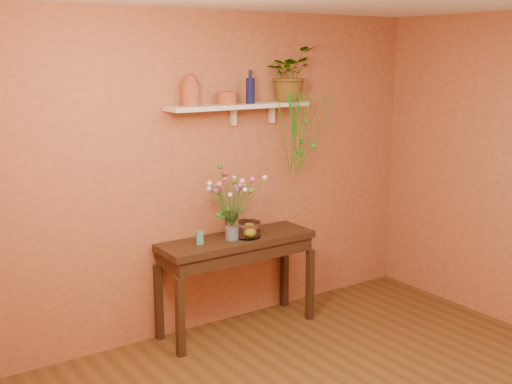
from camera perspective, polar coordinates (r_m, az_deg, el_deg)
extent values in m
cube|color=#C76B44|center=(5.51, -2.64, 1.83)|extent=(4.00, 0.04, 2.70)
cube|color=#C76B44|center=(2.92, -15.70, -8.00)|extent=(0.04, 4.00, 2.70)
cube|color=#362316|center=(5.41, -1.72, -4.38)|extent=(1.36, 0.44, 0.06)
cube|color=#362316|center=(5.44, -1.72, -5.26)|extent=(1.31, 0.40, 0.12)
cube|color=#362316|center=(5.11, -6.80, -11.09)|extent=(0.06, 0.06, 0.65)
cube|color=#362316|center=(5.78, 4.84, -8.26)|extent=(0.06, 0.06, 0.65)
cube|color=#362316|center=(5.43, -8.68, -9.73)|extent=(0.06, 0.06, 0.65)
cube|color=#362316|center=(6.06, 2.57, -7.25)|extent=(0.06, 0.06, 0.65)
cube|color=white|center=(5.35, -1.50, 7.69)|extent=(1.30, 0.24, 0.04)
cube|color=white|center=(5.44, -2.04, 6.78)|extent=(0.04, 0.05, 0.15)
cube|color=white|center=(5.66, 1.41, 7.00)|extent=(0.04, 0.05, 0.15)
cylinder|color=#B46035|center=(5.14, -5.87, 8.67)|extent=(0.18, 0.18, 0.18)
sphere|color=#B46035|center=(5.14, -5.90, 9.83)|extent=(0.12, 0.12, 0.12)
cylinder|color=#B46035|center=(5.30, -2.62, 8.39)|extent=(0.22, 0.22, 0.10)
cylinder|color=#101344|center=(5.37, -0.51, 9.04)|extent=(0.09, 0.09, 0.21)
cylinder|color=#101344|center=(5.36, -0.51, 10.52)|extent=(0.04, 0.04, 0.06)
imported|color=#2F7D1D|center=(5.66, 2.96, 10.49)|extent=(0.54, 0.51, 0.47)
cylinder|color=#2F7D1D|center=(5.57, 3.44, 6.29)|extent=(0.13, 0.12, 0.50)
cylinder|color=#1C8417|center=(5.46, 2.53, 4.97)|extent=(0.26, 0.15, 0.73)
cylinder|color=#1C8417|center=(5.56, 3.76, 6.73)|extent=(0.03, 0.08, 0.41)
cylinder|color=#2F7D1D|center=(5.69, 4.81, 5.17)|extent=(0.18, 0.17, 0.74)
cylinder|color=#1C8417|center=(5.56, 3.16, 7.11)|extent=(0.12, 0.03, 0.34)
cylinder|color=#1C8417|center=(5.57, 3.95, 5.06)|extent=(0.04, 0.12, 0.74)
cylinder|color=#2F7D1D|center=(5.57, 4.29, 5.13)|extent=(0.13, 0.21, 0.72)
cylinder|color=#1C8417|center=(5.61, 3.66, 7.02)|extent=(0.02, 0.07, 0.36)
cylinder|color=#1C8417|center=(5.53, 3.31, 6.34)|extent=(0.11, 0.05, 0.48)
cylinder|color=#2F7D1D|center=(5.49, 3.47, 5.05)|extent=(0.19, 0.35, 0.72)
cylinder|color=#1C8417|center=(5.62, 4.59, 6.66)|extent=(0.08, 0.04, 0.43)
cylinder|color=#1C8417|center=(5.70, 5.63, 5.65)|extent=(0.26, 0.16, 0.65)
cylinder|color=#2F7D1D|center=(5.56, 3.77, 6.00)|extent=(0.14, 0.08, 0.55)
cylinder|color=#1C8417|center=(5.49, 3.35, 5.48)|extent=(0.26, 0.17, 0.64)
cylinder|color=#1C8417|center=(5.50, 3.29, 5.16)|extent=(0.24, 0.22, 0.70)
sphere|color=#2F7D1D|center=(5.65, 4.10, 4.51)|extent=(0.05, 0.05, 0.05)
sphere|color=#2F7D1D|center=(5.56, 4.48, 6.30)|extent=(0.05, 0.05, 0.05)
sphere|color=#2F7D1D|center=(5.65, 5.17, 4.10)|extent=(0.05, 0.05, 0.05)
sphere|color=#2F7D1D|center=(5.65, 3.92, 3.52)|extent=(0.05, 0.05, 0.05)
cylinder|color=white|center=(5.31, -2.17, -3.06)|extent=(0.11, 0.11, 0.24)
cylinder|color=silver|center=(5.32, -2.17, -3.70)|extent=(0.10, 0.10, 0.11)
cylinder|color=#386B28|center=(5.15, -1.60, -1.42)|extent=(0.04, 0.26, 0.35)
sphere|color=white|center=(5.00, -0.99, 0.19)|extent=(0.04, 0.04, 0.04)
cylinder|color=#386B28|center=(5.21, -1.33, -1.43)|extent=(0.08, 0.18, 0.32)
sphere|color=#5E932C|center=(5.13, -0.45, 0.13)|extent=(0.04, 0.04, 0.04)
cylinder|color=#386B28|center=(5.24, -1.81, -1.20)|extent=(0.04, 0.09, 0.34)
sphere|color=#E34297|center=(5.18, -1.44, 0.58)|extent=(0.04, 0.04, 0.04)
cylinder|color=#386B28|center=(5.23, -1.26, -0.95)|extent=(0.12, 0.15, 0.40)
sphere|color=#E34297|center=(5.16, -0.32, 1.11)|extent=(0.05, 0.05, 0.05)
cylinder|color=#386B28|center=(5.28, -0.70, -0.84)|extent=(0.26, 0.11, 0.39)
sphere|color=white|center=(5.28, 0.79, 1.27)|extent=(0.04, 0.04, 0.04)
cylinder|color=#386B28|center=(5.28, -1.76, -1.28)|extent=(0.09, 0.02, 0.31)
sphere|color=#3B62A7|center=(5.26, -1.35, 0.41)|extent=(0.04, 0.04, 0.04)
cylinder|color=#386B28|center=(5.28, -1.81, -1.28)|extent=(0.09, 0.01, 0.31)
sphere|color=#2F7D1D|center=(5.27, -1.45, 0.39)|extent=(0.04, 0.04, 0.04)
cylinder|color=#386B28|center=(5.31, -1.60, -1.19)|extent=(0.15, 0.03, 0.31)
sphere|color=#5E932C|center=(5.33, -1.02, 0.55)|extent=(0.05, 0.05, 0.05)
cylinder|color=#386B28|center=(5.28, -1.94, -1.35)|extent=(0.07, 0.01, 0.30)
sphere|color=#E34297|center=(5.27, -1.70, 0.25)|extent=(0.05, 0.05, 0.05)
cylinder|color=#386B28|center=(5.33, -1.70, -0.97)|extent=(0.16, 0.08, 0.35)
sphere|color=white|center=(5.37, -1.23, 0.98)|extent=(0.05, 0.05, 0.05)
cylinder|color=#386B28|center=(5.39, -2.08, -0.78)|extent=(0.15, 0.22, 0.36)
sphere|color=white|center=(5.48, -1.99, 1.32)|extent=(0.03, 0.03, 0.03)
cylinder|color=#386B28|center=(5.36, -2.06, -0.97)|extent=(0.13, 0.17, 0.33)
sphere|color=#5E932C|center=(5.43, -1.96, 0.97)|extent=(0.05, 0.05, 0.05)
cylinder|color=#386B28|center=(5.39, -2.50, -0.60)|extent=(0.09, 0.27, 0.39)
sphere|color=#E34297|center=(5.48, -2.81, 1.66)|extent=(0.04, 0.04, 0.04)
cylinder|color=#386B28|center=(5.34, -2.78, -1.26)|extent=(0.02, 0.19, 0.29)
sphere|color=#E34297|center=(5.38, -3.37, 0.41)|extent=(0.05, 0.05, 0.05)
cylinder|color=#386B28|center=(5.34, -2.72, -1.57)|extent=(0.02, 0.17, 0.24)
sphere|color=white|center=(5.38, -3.25, -0.21)|extent=(0.04, 0.04, 0.04)
cylinder|color=#386B28|center=(5.34, -2.97, -1.23)|extent=(0.05, 0.20, 0.30)
sphere|color=#3B62A7|center=(5.38, -3.75, 0.46)|extent=(0.04, 0.04, 0.04)
cylinder|color=#386B28|center=(5.26, -2.70, -0.34)|extent=(0.07, 0.08, 0.49)
sphere|color=#2F7D1D|center=(5.23, -3.23, 2.31)|extent=(0.05, 0.05, 0.05)
cylinder|color=#386B28|center=(5.28, -2.75, -1.54)|extent=(0.08, 0.08, 0.27)
sphere|color=#5E932C|center=(5.27, -3.32, -0.13)|extent=(0.04, 0.04, 0.04)
cylinder|color=#386B28|center=(5.25, -2.89, -1.44)|extent=(0.13, 0.05, 0.30)
sphere|color=#E34297|center=(5.20, -3.61, 0.10)|extent=(0.05, 0.05, 0.05)
cylinder|color=#386B28|center=(5.24, -3.18, -1.36)|extent=(0.19, 0.06, 0.32)
sphere|color=white|center=(5.18, -4.22, 0.26)|extent=(0.05, 0.05, 0.05)
cylinder|color=#386B28|center=(5.16, -3.15, -1.14)|extent=(0.26, 0.09, 0.40)
sphere|color=white|center=(5.02, -4.19, 0.77)|extent=(0.04, 0.04, 0.04)
cylinder|color=#386B28|center=(5.19, -2.82, -1.21)|extent=(0.18, 0.08, 0.37)
sphere|color=#5E932C|center=(5.07, -3.49, 0.61)|extent=(0.05, 0.05, 0.05)
cylinder|color=#386B28|center=(5.20, -2.48, -0.93)|extent=(0.11, 0.07, 0.41)
sphere|color=#E34297|center=(5.11, -2.79, 1.15)|extent=(0.03, 0.03, 0.03)
cylinder|color=#386B28|center=(5.13, -2.72, -1.19)|extent=(0.22, 0.18, 0.40)
sphere|color=#E34297|center=(4.96, -3.31, 0.69)|extent=(0.05, 0.05, 0.05)
cylinder|color=#386B28|center=(5.21, -2.25, -1.62)|extent=(0.08, 0.11, 0.29)
sphere|color=white|center=(5.11, -2.32, -0.25)|extent=(0.04, 0.04, 0.04)
cylinder|color=#386B28|center=(5.19, -2.01, -1.28)|extent=(0.06, 0.15, 0.36)
sphere|color=#3B62A7|center=(5.07, -1.85, 0.47)|extent=(0.03, 0.03, 0.03)
sphere|color=#2F7D1D|center=(5.21, -3.35, -2.08)|extent=(0.04, 0.04, 0.04)
sphere|color=#2F7D1D|center=(5.36, -1.32, -1.64)|extent=(0.04, 0.04, 0.04)
sphere|color=#2F7D1D|center=(5.41, -2.49, -1.84)|extent=(0.04, 0.04, 0.04)
sphere|color=#2F7D1D|center=(5.28, -3.05, -1.81)|extent=(0.04, 0.04, 0.04)
sphere|color=#2F7D1D|center=(5.21, -2.57, -1.55)|extent=(0.04, 0.04, 0.04)
sphere|color=#2F7D1D|center=(5.30, -2.93, -2.23)|extent=(0.04, 0.04, 0.04)
cylinder|color=white|center=(5.39, -0.76, -3.38)|extent=(0.22, 0.22, 0.13)
cylinder|color=white|center=(5.41, -0.76, -3.99)|extent=(0.22, 0.22, 0.01)
sphere|color=yellow|center=(5.40, -0.61, -3.60)|extent=(0.08, 0.08, 0.08)
cube|color=teal|center=(5.22, -5.07, -4.10)|extent=(0.06, 0.05, 0.11)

